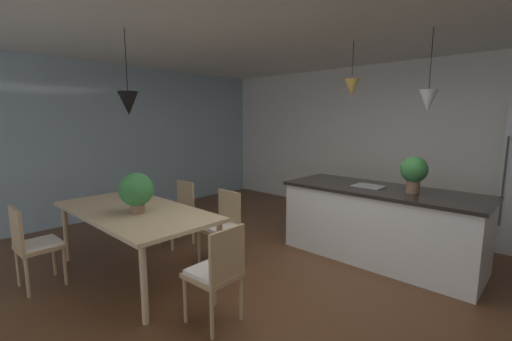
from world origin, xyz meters
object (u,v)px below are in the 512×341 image
at_px(kitchen_island, 380,223).
at_px(potted_plant_on_island, 414,171).
at_px(chair_near_left, 34,244).
at_px(chair_far_right, 222,224).
at_px(potted_plant_on_table, 136,190).
at_px(dining_table, 135,215).
at_px(chair_far_left, 178,210).
at_px(chair_kitchen_end, 217,271).

distance_m(kitchen_island, potted_plant_on_island, 0.78).
relative_size(kitchen_island, potted_plant_on_island, 5.56).
xyz_separation_m(chair_near_left, potted_plant_on_island, (2.66, 3.15, 0.68)).
bearing_deg(kitchen_island, chair_far_right, -134.29).
xyz_separation_m(potted_plant_on_island, potted_plant_on_table, (-2.02, -2.33, -0.15)).
xyz_separation_m(chair_far_right, potted_plant_on_island, (1.73, 1.41, 0.68)).
height_order(dining_table, potted_plant_on_table, potted_plant_on_table).
bearing_deg(potted_plant_on_island, chair_far_left, -152.11).
bearing_deg(kitchen_island, dining_table, -128.82).
distance_m(chair_far_left, kitchen_island, 2.69).
height_order(potted_plant_on_island, potted_plant_on_table, potted_plant_on_island).
bearing_deg(potted_plant_on_table, kitchen_island, 54.59).
bearing_deg(chair_far_right, chair_near_left, -117.88).
bearing_deg(dining_table, chair_far_left, 117.87).
bearing_deg(kitchen_island, chair_near_left, -126.06).
xyz_separation_m(chair_kitchen_end, kitchen_island, (0.44, 2.28, -0.01)).
xyz_separation_m(dining_table, chair_kitchen_end, (1.40, 0.00, -0.22)).
xyz_separation_m(chair_far_right, chair_kitchen_end, (0.93, -0.87, 0.00)).
bearing_deg(kitchen_island, chair_far_left, -148.52).
bearing_deg(potted_plant_on_island, kitchen_island, 180.00).
height_order(chair_kitchen_end, kitchen_island, kitchen_island).
bearing_deg(potted_plant_on_table, potted_plant_on_island, 49.12).
height_order(chair_far_right, potted_plant_on_table, potted_plant_on_table).
relative_size(dining_table, potted_plant_on_table, 4.73).
distance_m(kitchen_island, potted_plant_on_table, 2.91).
height_order(chair_far_right, chair_far_left, same).
xyz_separation_m(dining_table, potted_plant_on_table, (0.18, -0.05, 0.31)).
bearing_deg(chair_kitchen_end, chair_far_left, 154.89).
distance_m(chair_far_right, potted_plant_on_island, 2.33).
bearing_deg(potted_plant_on_table, chair_kitchen_end, 2.57).
bearing_deg(potted_plant_on_table, chair_far_left, 124.55).
distance_m(dining_table, chair_far_right, 1.01).
xyz_separation_m(dining_table, chair_far_right, (0.46, 0.87, -0.22)).
relative_size(dining_table, chair_kitchen_end, 2.36).
bearing_deg(dining_table, chair_near_left, -117.86).
bearing_deg(chair_kitchen_end, kitchen_island, 79.15).
relative_size(chair_near_left, potted_plant_on_table, 2.00).
distance_m(dining_table, potted_plant_on_table, 0.36).
height_order(chair_kitchen_end, potted_plant_on_table, potted_plant_on_table).
height_order(chair_far_right, chair_near_left, same).
bearing_deg(potted_plant_on_table, dining_table, 163.30).
height_order(dining_table, kitchen_island, kitchen_island).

